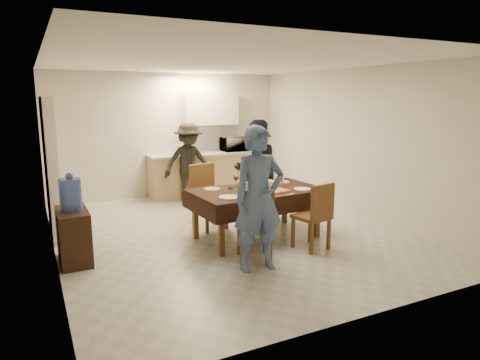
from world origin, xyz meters
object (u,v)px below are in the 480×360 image
object	(u,v)px
wine_bottle	(252,180)
person_near	(259,199)
microwave	(235,144)
water_jug	(70,195)
dining_table	(257,192)
console	(74,236)
person_far	(256,169)
water_pitcher	(279,181)
person_kitchen	(189,162)
savoury_tart	(276,192)

from	to	relation	value
wine_bottle	person_near	world-z (taller)	person_near
microwave	wine_bottle	bearing A→B (deg)	68.81
water_jug	dining_table	bearing A→B (deg)	-4.48
console	water_jug	bearing A→B (deg)	0.00
person_near	person_far	world-z (taller)	person_near
water_pitcher	wine_bottle	bearing A→B (deg)	165.96
dining_table	water_pitcher	size ratio (longest dim) A/B	10.04
water_jug	person_far	bearing A→B (deg)	15.28
water_pitcher	dining_table	bearing A→B (deg)	171.87
wine_bottle	water_pitcher	xyz separation A→B (m)	(0.40, -0.10, -0.04)
console	water_pitcher	xyz separation A→B (m)	(2.91, -0.25, 0.50)
water_pitcher	person_kitchen	xyz separation A→B (m)	(-0.46, 2.72, -0.04)
water_pitcher	savoury_tart	world-z (taller)	water_pitcher
console	microwave	xyz separation A→B (m)	(3.70, 2.92, 0.73)
water_jug	person_far	world-z (taller)	person_far
console	person_near	distance (m)	2.43
water_pitcher	person_kitchen	distance (m)	2.76
water_pitcher	person_near	size ratio (longest dim) A/B	0.11
person_near	water_jug	bearing A→B (deg)	152.47
dining_table	console	world-z (taller)	dining_table
dining_table	water_jug	xyz separation A→B (m)	(-2.56, 0.20, 0.18)
person_near	person_kitchen	distance (m)	3.75
dining_table	savoury_tart	bearing A→B (deg)	-78.73
console	savoury_tart	distance (m)	2.76
water_pitcher	console	bearing A→B (deg)	175.08
water_pitcher	savoury_tart	xyz separation A→B (m)	(-0.25, -0.33, -0.07)
water_jug	water_pitcher	world-z (taller)	water_jug
savoury_tart	person_kitchen	size ratio (longest dim) A/B	0.26
water_jug	wine_bottle	size ratio (longest dim) A/B	1.43
console	dining_table	bearing A→B (deg)	-4.48
water_jug	microwave	distance (m)	4.72
water_jug	savoury_tart	size ratio (longest dim) A/B	0.98
console	wine_bottle	distance (m)	2.57
person_far	wine_bottle	bearing A→B (deg)	54.48
dining_table	person_near	distance (m)	1.20
person_near	person_far	size ratio (longest dim) A/B	1.03
wine_bottle	person_kitchen	distance (m)	2.62
dining_table	savoury_tart	xyz separation A→B (m)	(0.10, -0.38, 0.06)
console	person_kitchen	xyz separation A→B (m)	(2.45, 2.47, 0.46)
microwave	person_kitchen	distance (m)	1.35
person_near	person_far	distance (m)	2.37
water_pitcher	savoury_tart	bearing A→B (deg)	-127.15
person_far	person_kitchen	size ratio (longest dim) A/B	1.07
dining_table	water_pitcher	bearing A→B (deg)	-11.61
person_kitchen	dining_table	bearing A→B (deg)	-87.66
person_near	microwave	bearing A→B (deg)	72.29
microwave	person_far	xyz separation A→B (m)	(-0.59, -2.07, -0.21)
water_pitcher	microwave	size ratio (longest dim) A/B	0.34
console	person_near	world-z (taller)	person_near
microwave	water_jug	bearing A→B (deg)	38.27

